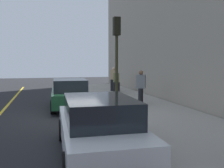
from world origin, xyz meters
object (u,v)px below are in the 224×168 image
(parked_car_white, at_px, (98,126))
(pedestrian_grey_coat, at_px, (141,86))
(rolling_suitcase, at_px, (118,88))
(traffic_light_pole, at_px, (117,50))
(parked_car_green, at_px, (70,94))
(pedestrian_olive_coat, at_px, (116,81))
(pedestrian_tan_coat, at_px, (114,78))

(parked_car_white, distance_m, pedestrian_grey_coat, 7.33)
(pedestrian_grey_coat, distance_m, rolling_suitcase, 5.95)
(traffic_light_pole, bearing_deg, pedestrian_grey_coat, -36.64)
(traffic_light_pole, bearing_deg, rolling_suitcase, -16.39)
(pedestrian_grey_coat, bearing_deg, parked_car_white, 150.38)
(parked_car_white, xyz_separation_m, rolling_suitcase, (12.26, -4.04, -0.33))
(parked_car_green, xyz_separation_m, pedestrian_grey_coat, (-0.43, -3.70, 0.35))
(parked_car_green, bearing_deg, parked_car_white, -179.27)
(parked_car_green, relative_size, rolling_suitcase, 4.62)
(pedestrian_olive_coat, xyz_separation_m, rolling_suitcase, (0.92, -0.38, -0.59))
(parked_car_green, distance_m, traffic_light_pole, 4.23)
(parked_car_green, bearing_deg, traffic_light_pole, -155.30)
(pedestrian_grey_coat, relative_size, traffic_light_pole, 0.45)
(pedestrian_tan_coat, height_order, traffic_light_pole, traffic_light_pole)
(parked_car_green, height_order, rolling_suitcase, parked_car_green)
(pedestrian_grey_coat, height_order, rolling_suitcase, pedestrian_grey_coat)
(pedestrian_olive_coat, bearing_deg, parked_car_green, 140.49)
(parked_car_white, height_order, pedestrian_tan_coat, pedestrian_tan_coat)
(parked_car_white, xyz_separation_m, pedestrian_tan_coat, (12.70, -3.85, 0.38))
(parked_car_green, distance_m, pedestrian_olive_coat, 5.90)
(traffic_light_pole, bearing_deg, pedestrian_tan_coat, -14.53)
(pedestrian_tan_coat, height_order, rolling_suitcase, pedestrian_tan_coat)
(traffic_light_pole, bearing_deg, parked_car_white, 157.20)
(parked_car_white, xyz_separation_m, pedestrian_olive_coat, (11.34, -3.66, 0.26))
(parked_car_white, distance_m, rolling_suitcase, 12.92)
(parked_car_white, xyz_separation_m, pedestrian_grey_coat, (6.37, -3.62, 0.34))
(pedestrian_olive_coat, distance_m, traffic_light_pole, 8.40)
(traffic_light_pole, xyz_separation_m, rolling_suitcase, (8.81, -2.59, -2.42))
(parked_car_white, relative_size, pedestrian_grey_coat, 2.57)
(pedestrian_grey_coat, bearing_deg, traffic_light_pole, 143.36)
(parked_car_white, distance_m, traffic_light_pole, 4.29)
(pedestrian_tan_coat, bearing_deg, traffic_light_pole, 165.47)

